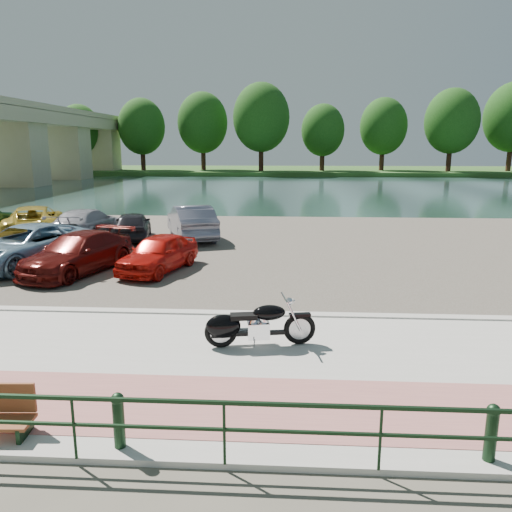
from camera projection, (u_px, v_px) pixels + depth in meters
The scene contains 19 objects.
ground at pixel (248, 350), 10.48m from camera, with size 200.00×200.00×0.00m, color #595447.
promenade at pixel (244, 368), 9.50m from camera, with size 60.00×6.00×0.10m, color #B0AEA5.
pink_path at pixel (236, 406), 8.02m from camera, with size 60.00×2.00×0.01m, color #9A5757.
kerb at pixel (254, 315), 12.42m from camera, with size 60.00×0.30×0.14m, color #B0AEA5.
parking_lot at pixel (268, 246), 21.20m from camera, with size 60.00×18.00×0.04m, color #454037.
river at pixel (279, 189), 49.47m from camera, with size 120.00×40.00×0.00m, color #1B302C.
far_bank at pixel (282, 171), 80.59m from camera, with size 120.00×24.00×0.60m, color #2A4E1C.
bridge at pixel (5, 133), 50.93m from camera, with size 7.00×56.00×8.55m.
railing at pixel (224, 416), 6.41m from camera, with size 24.04×0.05×0.90m.
bollards at pixel (107, 417), 6.86m from camera, with size 10.68×0.18×0.81m.
far_trees at pixel (312, 123), 72.73m from camera, with size 70.25×10.68×12.52m.
motorcycle at pixel (250, 325), 10.33m from camera, with size 2.32×0.82×1.05m.
car_2 at pixel (27, 246), 17.48m from camera, with size 2.40×5.21×1.45m, color #7B9DB3.
car_3 at pixel (78, 253), 16.61m from camera, with size 1.84×4.53×1.31m, color #520E0B.
car_4 at pixel (158, 253), 16.78m from camera, with size 1.48×3.68×1.25m, color #B9130C.
car_6 at pixel (34, 221), 23.28m from camera, with size 2.40×5.20×1.45m, color gold.
car_7 at pixel (87, 223), 22.77m from camera, with size 1.92×4.72×1.37m, color #9B9AA2.
car_8 at pixel (133, 225), 22.50m from camera, with size 1.52×3.77×1.28m, color black.
car_9 at pixel (191, 222), 22.69m from camera, with size 1.63×4.67×1.54m, color slate.
Camera 1 is at (0.76, -9.78, 4.19)m, focal length 35.00 mm.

